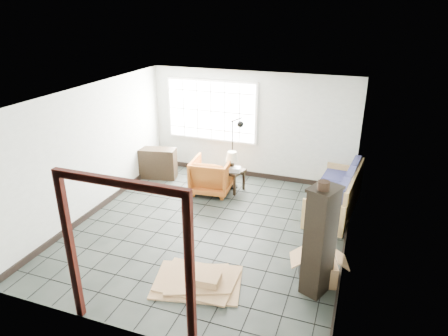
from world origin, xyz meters
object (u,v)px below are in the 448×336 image
at_px(futon_sofa, 338,196).
at_px(tall_shelf, 320,241).
at_px(armchair, 212,174).
at_px(side_table, 233,173).

height_order(futon_sofa, tall_shelf, tall_shelf).
height_order(armchair, side_table, armchair).
bearing_deg(futon_sofa, tall_shelf, -85.07).
relative_size(armchair, side_table, 1.53).
bearing_deg(side_table, futon_sofa, -4.57).
distance_m(side_table, tall_shelf, 3.72).
relative_size(futon_sofa, side_table, 3.77).
height_order(armchair, tall_shelf, tall_shelf).
bearing_deg(futon_sofa, armchair, -172.77).
height_order(futon_sofa, armchair, futon_sofa).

